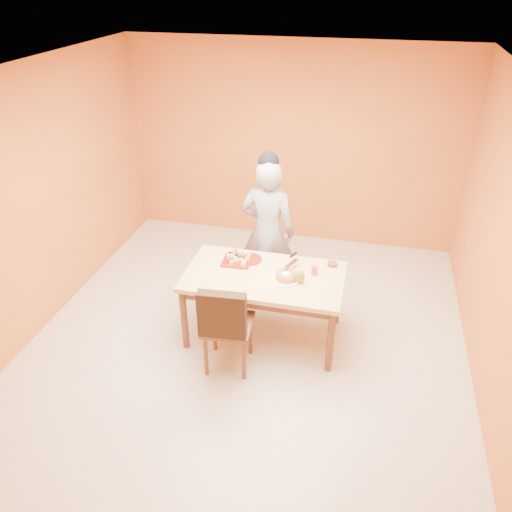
% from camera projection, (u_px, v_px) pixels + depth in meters
% --- Properties ---
extents(floor, '(5.00, 5.00, 0.00)m').
position_uv_depth(floor, '(247.00, 342.00, 5.29)').
color(floor, beige).
rests_on(floor, ground).
extents(ceiling, '(5.00, 5.00, 0.00)m').
position_uv_depth(ceiling, '(244.00, 77.00, 3.91)').
color(ceiling, white).
rests_on(ceiling, wall_back).
extents(wall_back, '(4.50, 0.00, 4.50)m').
position_uv_depth(wall_back, '(292.00, 146.00, 6.69)').
color(wall_back, orange).
rests_on(wall_back, floor).
extents(wall_left, '(0.00, 5.00, 5.00)m').
position_uv_depth(wall_left, '(31.00, 206.00, 5.05)').
color(wall_left, orange).
rests_on(wall_left, floor).
extents(wall_right, '(0.00, 5.00, 5.00)m').
position_uv_depth(wall_right, '(507.00, 259.00, 4.15)').
color(wall_right, orange).
rests_on(wall_right, floor).
extents(dining_table, '(1.60, 0.90, 0.76)m').
position_uv_depth(dining_table, '(264.00, 283.00, 5.07)').
color(dining_table, '#E2B576').
rests_on(dining_table, floor).
extents(dining_chair, '(0.50, 0.57, 1.00)m').
position_uv_depth(dining_chair, '(227.00, 324.00, 4.73)').
color(dining_chair, brown).
rests_on(dining_chair, floor).
extents(pastry_pile, '(0.27, 0.27, 0.09)m').
position_uv_depth(pastry_pile, '(237.00, 256.00, 5.22)').
color(pastry_pile, tan).
rests_on(pastry_pile, pastry_platter).
extents(person, '(0.64, 0.44, 1.71)m').
position_uv_depth(person, '(268.00, 232.00, 5.62)').
color(person, gray).
rests_on(person, floor).
extents(pastry_platter, '(0.31, 0.31, 0.02)m').
position_uv_depth(pastry_platter, '(237.00, 261.00, 5.25)').
color(pastry_platter, maroon).
rests_on(pastry_platter, dining_table).
extents(red_dinner_plate, '(0.33, 0.33, 0.02)m').
position_uv_depth(red_dinner_plate, '(250.00, 259.00, 5.27)').
color(red_dinner_plate, maroon).
rests_on(red_dinner_plate, dining_table).
extents(white_cake_plate, '(0.31, 0.31, 0.01)m').
position_uv_depth(white_cake_plate, '(286.00, 279.00, 4.95)').
color(white_cake_plate, silver).
rests_on(white_cake_plate, dining_table).
extents(sponge_cake, '(0.23, 0.23, 0.05)m').
position_uv_depth(sponge_cake, '(286.00, 276.00, 4.94)').
color(sponge_cake, gold).
rests_on(sponge_cake, white_cake_plate).
extents(cake_server, '(0.14, 0.25, 0.01)m').
position_uv_depth(cake_server, '(290.00, 264.00, 5.07)').
color(cake_server, silver).
rests_on(cake_server, sponge_cake).
extents(egg_ornament, '(0.13, 0.11, 0.14)m').
position_uv_depth(egg_ornament, '(299.00, 276.00, 4.87)').
color(egg_ornament, olive).
rests_on(egg_ornament, dining_table).
extents(magenta_glass, '(0.08, 0.08, 0.09)m').
position_uv_depth(magenta_glass, '(314.00, 270.00, 5.02)').
color(magenta_glass, '#CB1E7B').
rests_on(magenta_glass, dining_table).
extents(checker_tin, '(0.13, 0.13, 0.03)m').
position_uv_depth(checker_tin, '(332.00, 264.00, 5.17)').
color(checker_tin, '#3E1C11').
rests_on(checker_tin, dining_table).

